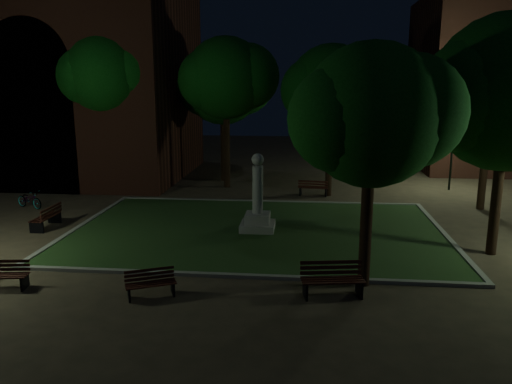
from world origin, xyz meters
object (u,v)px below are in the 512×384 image
Objects in this scene: bench_near_left at (151,284)px; bench_far_side at (313,188)px; monument at (258,209)px; bench_near_right at (332,280)px; bench_left_side at (47,218)px; bicycle at (29,199)px; bench_west_near at (3,276)px.

bench_far_side is at bearing 45.96° from bench_near_left.
monument reaches higher than bench_far_side.
bench_near_right is 13.08m from bench_left_side.
bench_near_left is 5.27m from bench_near_right.
monument is at bearing -80.93° from bicycle.
bench_left_side is 13.55m from bench_far_side.
bench_west_near is 0.92× the size of bicycle.
bench_near_right is 1.21× the size of bench_west_near.
bench_near_left is 0.86× the size of bench_left_side.
bench_west_near is 0.94× the size of bench_far_side.
bicycle is (-14.37, 8.98, -0.02)m from bench_near_right.
monument is at bearing 45.35° from bench_near_left.
bench_near_left is at bearing -110.08° from monument.
bench_far_side is 14.59m from bicycle.
monument reaches higher than bench_near_left.
bench_west_near is (-4.61, 0.13, 0.02)m from bench_near_left.
bench_left_side is at bearing -177.40° from monument.
bench_far_side is 0.98× the size of bicycle.
bench_near_right is at bearing -18.32° from bench_near_left.
monument reaches higher than bench_left_side.
bench_far_side is (9.46, 13.59, 0.02)m from bench_west_near.
monument is 1.83× the size of bench_left_side.
bench_near_left is 13.22m from bicycle.
bench_near_right is at bearing 98.19° from bench_far_side.
monument reaches higher than bench_west_near.
bench_west_near is at bearing 61.66° from bench_far_side.
monument is 9.00m from bench_left_side.
bench_near_left is 0.91× the size of bench_far_side.
bench_left_side is (-6.51, 6.33, 0.08)m from bench_near_left.
bench_left_side is (-11.75, 5.76, -0.02)m from bench_near_right.
bicycle is at bearing -141.19° from bench_left_side.
monument is 9.70m from bench_west_near.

